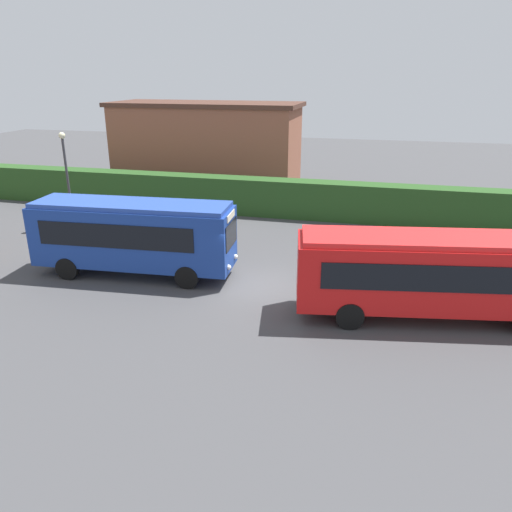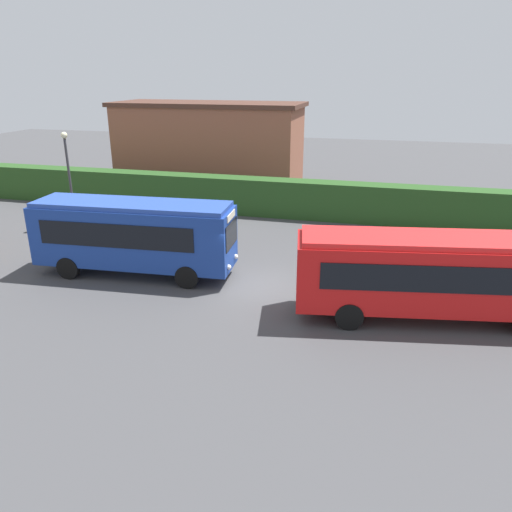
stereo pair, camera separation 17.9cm
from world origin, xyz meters
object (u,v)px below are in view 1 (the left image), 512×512
object	(u,v)px
bus_blue	(133,234)
person_left	(136,235)
lamppost	(66,169)
bus_red	(435,272)

from	to	relation	value
bus_blue	person_left	distance (m)	3.03
person_left	bus_blue	bearing A→B (deg)	-52.32
lamppost	person_left	bearing A→B (deg)	-28.40
bus_red	person_left	world-z (taller)	bus_red
bus_red	lamppost	bearing A→B (deg)	150.67
bus_blue	lamppost	distance (m)	9.07
bus_red	lamppost	world-z (taller)	lamppost
bus_red	person_left	xyz separation A→B (m)	(-13.75, 3.74, -0.87)
bus_blue	person_left	world-z (taller)	bus_blue
bus_blue	bus_red	xyz separation A→B (m)	(12.47, -1.16, -0.08)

